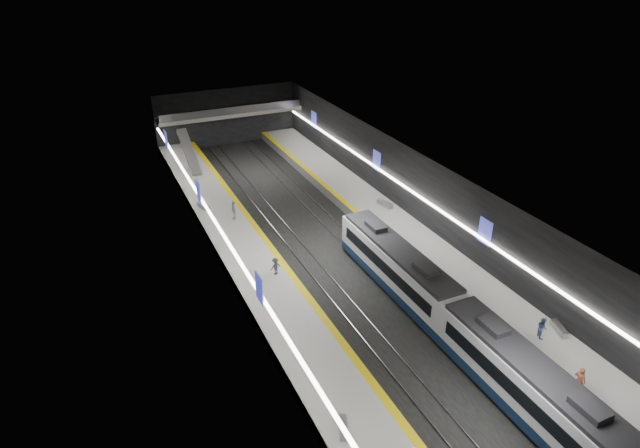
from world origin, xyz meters
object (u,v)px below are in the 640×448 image
train (454,317)px  bench_right_near (559,329)px  bench_right_far (385,204)px  passenger_left_b (275,266)px  bench_left_near (343,428)px  passenger_right_a (580,381)px  bench_left_far (204,206)px  passenger_left_a (234,210)px  escalator (189,152)px  passenger_right_b (542,328)px

train → bench_right_near: size_ratio=16.74×
bench_right_far → passenger_left_b: size_ratio=1.26×
bench_right_near → bench_right_far: bearing=109.3°
bench_left_near → passenger_right_a: passenger_right_a is taller
bench_right_near → bench_right_far: (-0.75, 23.15, 0.02)m
bench_left_near → bench_right_near: size_ratio=0.94×
bench_left_far → bench_right_near: bench_left_far is taller
train → passenger_right_a: bearing=-67.7°
bench_left_far → passenger_left_a: passenger_left_a is taller
passenger_right_a → passenger_left_a: bearing=1.7°
escalator → passenger_left_b: size_ratio=5.18×
train → passenger_left_b: bearing=126.1°
bench_right_far → passenger_left_a: (-15.44, 3.85, 0.74)m
escalator → bench_right_far: escalator is taller
bench_right_far → passenger_right_b: 23.09m
train → escalator: escalator is taller
bench_left_far → bench_right_far: bench_right_far is taller
passenger_left_b → bench_right_far: bearing=-168.6°
bench_left_far → passenger_left_a: (2.25, -3.60, 0.74)m
bench_right_near → bench_left_near: bearing=-158.1°
escalator → passenger_left_b: escalator is taller
bench_right_near → passenger_right_a: size_ratio=0.92×
passenger_left_a → bench_right_far: bearing=78.4°
bench_left_far → passenger_right_a: 38.45m
escalator → passenger_right_a: size_ratio=4.09×
escalator → bench_left_near: escalator is taller
passenger_left_b → passenger_right_a: bearing=106.0°
bench_right_far → escalator: bearing=116.0°
passenger_right_b → bench_right_far: bearing=21.2°
escalator → bench_left_far: bearing=-96.5°
bench_left_near → passenger_right_b: bearing=28.6°
bench_right_far → passenger_left_b: passenger_left_b is taller
passenger_left_a → bench_left_near: bearing=-1.7°
train → escalator: (-10.00, 39.98, 0.70)m
train → escalator: 41.22m
train → passenger_right_a: train is taller
train → escalator: bearing=104.0°
bench_right_far → bench_left_far: bearing=144.2°
bench_left_near → passenger_right_a: size_ratio=0.86×
passenger_right_a → passenger_right_b: (1.93, 4.96, -0.17)m
train → passenger_left_a: size_ratio=15.37×
train → bench_right_far: (6.25, 19.87, -0.96)m
bench_right_near → escalator: bearing=128.9°
bench_left_near → passenger_left_a: bearing=109.4°
train → bench_left_far: 29.64m
bench_left_near → bench_left_far: 32.00m
bench_left_near → passenger_right_b: size_ratio=1.04×
bench_left_near → bench_left_far: (-0.25, 32.00, 0.03)m
train → bench_left_near: (-11.19, -4.68, -0.99)m
escalator → bench_left_near: 44.70m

